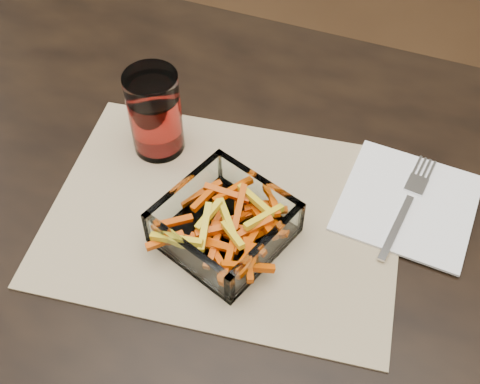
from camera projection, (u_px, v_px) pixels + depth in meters
name	position (u px, v px, depth m)	size (l,w,h in m)	color
dining_table	(261.00, 282.00, 0.82)	(1.60, 0.90, 0.75)	black
placemat	(225.00, 215.00, 0.78)	(0.45, 0.33, 0.00)	tan
glass_bowl	(224.00, 225.00, 0.74)	(0.18, 0.18, 0.06)	white
tumbler	(155.00, 115.00, 0.81)	(0.07, 0.07, 0.13)	white
napkin	(408.00, 203.00, 0.79)	(0.17, 0.17, 0.00)	white
fork	(408.00, 202.00, 0.79)	(0.04, 0.19, 0.00)	silver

